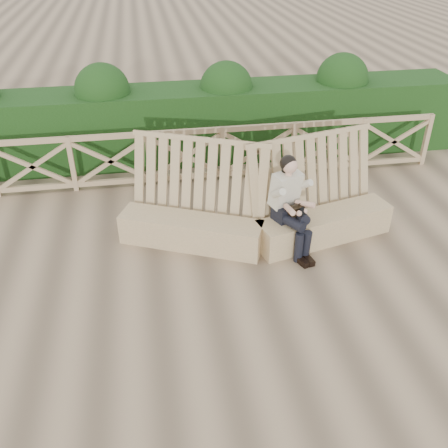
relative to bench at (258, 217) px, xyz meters
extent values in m
plane|color=brown|center=(-0.93, -1.27, -0.41)|extent=(60.00, 60.00, 0.00)
cube|color=#907752|center=(-1.08, 0.02, -0.17)|extent=(2.28, 1.38, 0.49)
cube|color=#907752|center=(-0.97, 0.27, 0.41)|extent=(2.26, 1.34, 1.60)
cube|color=#907752|center=(1.06, -0.17, -0.17)|extent=(2.32, 1.02, 0.49)
cube|color=#907752|center=(1.00, 0.09, 0.41)|extent=(2.31, 0.98, 1.60)
cube|color=black|center=(0.40, -0.22, 0.20)|extent=(0.48, 0.42, 0.24)
cube|color=#C0B89E|center=(0.37, -0.17, 0.57)|extent=(0.53, 0.46, 0.58)
sphere|color=tan|center=(0.40, -0.22, 0.99)|extent=(0.30, 0.30, 0.23)
sphere|color=black|center=(0.38, -0.19, 1.01)|extent=(0.33, 0.33, 0.25)
cylinder|color=black|center=(0.40, -0.47, 0.18)|extent=(0.35, 0.53, 0.16)
cylinder|color=black|center=(0.55, -0.38, 0.25)|extent=(0.35, 0.53, 0.18)
cylinder|color=black|center=(0.48, -0.70, -0.17)|extent=(0.17, 0.17, 0.49)
cylinder|color=black|center=(0.61, -0.67, -0.17)|extent=(0.17, 0.17, 0.49)
cube|color=black|center=(0.52, -0.79, -0.37)|extent=(0.20, 0.28, 0.09)
cube|color=black|center=(0.63, -0.76, -0.37)|extent=(0.20, 0.28, 0.09)
cube|color=black|center=(0.49, -0.39, 0.31)|extent=(0.27, 0.22, 0.16)
cube|color=black|center=(0.54, -0.56, 0.37)|extent=(0.11, 0.12, 0.13)
cube|color=#9A8159|center=(-0.93, 2.23, 0.64)|extent=(10.10, 0.07, 0.10)
cube|color=#9A8159|center=(-0.93, 2.23, -0.29)|extent=(10.10, 0.07, 0.10)
cube|color=black|center=(-0.93, 3.43, 0.34)|extent=(12.00, 1.20, 1.50)
camera|label=1|loc=(-1.66, -6.63, 4.17)|focal=40.00mm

